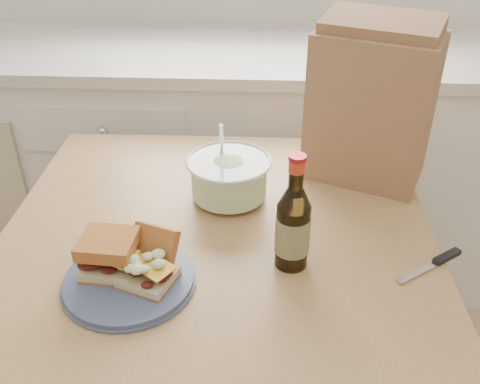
{
  "coord_description": "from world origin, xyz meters",
  "views": [
    {
      "loc": [
        0.03,
        -0.18,
        1.53
      ],
      "look_at": [
        -0.02,
        0.83,
        0.89
      ],
      "focal_mm": 40.0,
      "sensor_mm": 36.0,
      "label": 1
    }
  ],
  "objects_px": {
    "coleslaw_bowl": "(229,180)",
    "paper_bag": "(371,108)",
    "beer_bottle": "(293,226)",
    "dining_table": "(218,274)",
    "plate": "(129,281)"
  },
  "relations": [
    {
      "from": "plate",
      "to": "dining_table",
      "type": "bearing_deg",
      "value": 47.11
    },
    {
      "from": "plate",
      "to": "paper_bag",
      "type": "relative_size",
      "value": 0.68
    },
    {
      "from": "plate",
      "to": "beer_bottle",
      "type": "bearing_deg",
      "value": 13.97
    },
    {
      "from": "plate",
      "to": "paper_bag",
      "type": "xyz_separation_m",
      "value": [
        0.52,
        0.46,
        0.18
      ]
    },
    {
      "from": "dining_table",
      "to": "coleslaw_bowl",
      "type": "bearing_deg",
      "value": 82.87
    },
    {
      "from": "plate",
      "to": "coleslaw_bowl",
      "type": "distance_m",
      "value": 0.37
    },
    {
      "from": "beer_bottle",
      "to": "paper_bag",
      "type": "distance_m",
      "value": 0.44
    },
    {
      "from": "coleslaw_bowl",
      "to": "paper_bag",
      "type": "height_order",
      "value": "paper_bag"
    },
    {
      "from": "dining_table",
      "to": "paper_bag",
      "type": "bearing_deg",
      "value": 37.98
    },
    {
      "from": "plate",
      "to": "beer_bottle",
      "type": "distance_m",
      "value": 0.34
    },
    {
      "from": "coleslaw_bowl",
      "to": "beer_bottle",
      "type": "height_order",
      "value": "beer_bottle"
    },
    {
      "from": "dining_table",
      "to": "paper_bag",
      "type": "distance_m",
      "value": 0.55
    },
    {
      "from": "coleslaw_bowl",
      "to": "plate",
      "type": "bearing_deg",
      "value": -118.85
    },
    {
      "from": "dining_table",
      "to": "plate",
      "type": "distance_m",
      "value": 0.27
    },
    {
      "from": "beer_bottle",
      "to": "paper_bag",
      "type": "relative_size",
      "value": 0.68
    }
  ]
}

